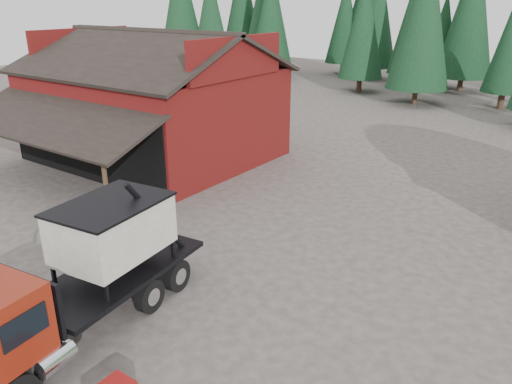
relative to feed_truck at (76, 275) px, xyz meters
The scene contains 6 objects.
ground 3.51m from the feed_truck, 81.30° to the left, with size 120.00×120.00×0.00m, color #4A403A.
red_barn 16.67m from the feed_truck, 129.32° to the left, with size 12.80×13.63×7.18m.
conifer_backdrop 45.01m from the feed_truck, 89.42° to the left, with size 76.00×16.00×16.00m, color black, non-canonical shape.
near_pine_a 38.01m from the feed_truck, 124.82° to the left, with size 4.40×4.40×11.40m.
near_pine_d 37.56m from the feed_truck, 95.48° to the left, with size 5.28×5.28×13.40m.
feed_truck is the anchor object (origin of this frame).
Camera 1 is at (10.16, -9.56, 8.64)m, focal length 35.00 mm.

